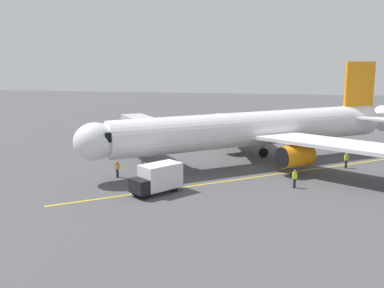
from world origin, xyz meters
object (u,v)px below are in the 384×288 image
at_px(airplane, 258,129).
at_px(jet_bridge, 147,131).
at_px(ground_crew_loader, 295,179).
at_px(ground_crew_marshaller, 117,169).
at_px(ground_crew_wing_walker, 346,160).
at_px(box_truck_portside, 157,178).

height_order(airplane, jet_bridge, airplane).
distance_m(airplane, ground_crew_loader, 10.24).
relative_size(airplane, ground_crew_marshaller, 20.24).
bearing_deg(ground_crew_wing_walker, ground_crew_marshaller, 19.99).
relative_size(ground_crew_marshaller, ground_crew_wing_walker, 1.00).
height_order(airplane, box_truck_portside, airplane).
xyz_separation_m(jet_bridge, ground_crew_marshaller, (1.32, 6.16, -2.88)).
xyz_separation_m(ground_crew_marshaller, box_truck_portside, (-5.35, 4.36, 0.50)).
bearing_deg(jet_bridge, ground_crew_loader, 157.98).
bearing_deg(jet_bridge, box_truck_portside, 110.94).
xyz_separation_m(jet_bridge, ground_crew_wing_walker, (-21.90, -2.29, -2.88)).
height_order(jet_bridge, ground_crew_loader, jet_bridge).
distance_m(ground_crew_wing_walker, box_truck_portside, 21.99).
xyz_separation_m(airplane, jet_bridge, (12.24, 2.50, -0.24)).
bearing_deg(ground_crew_wing_walker, box_truck_portside, 35.63).
xyz_separation_m(ground_crew_wing_walker, box_truck_portside, (17.87, 12.81, 0.50)).
relative_size(jet_bridge, box_truck_portside, 2.12).
bearing_deg(box_truck_portside, ground_crew_marshaller, -39.17).
relative_size(ground_crew_marshaller, ground_crew_loader, 1.00).
bearing_deg(ground_crew_loader, box_truck_portside, 18.53).
xyz_separation_m(airplane, ground_crew_loader, (-3.81, 8.99, -3.12)).
distance_m(jet_bridge, ground_crew_wing_walker, 22.20).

